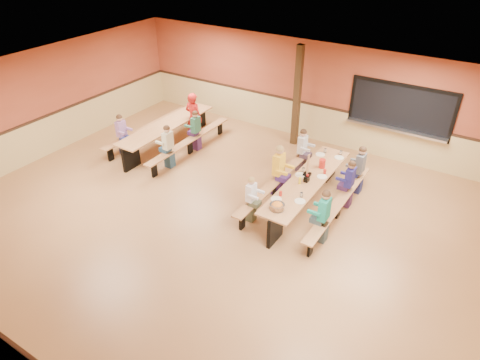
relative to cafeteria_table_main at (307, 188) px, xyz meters
The scene contains 23 objects.
ground 2.21m from the cafeteria_table_main, 134.76° to the right, with size 12.00×12.00×0.00m, color #915F37.
room_envelope 2.16m from the cafeteria_table_main, 134.76° to the right, with size 12.04×10.04×3.02m.
kitchen_pass_through 3.73m from the cafeteria_table_main, 72.44° to the left, with size 2.78×0.28×1.38m.
structural_post 3.48m from the cafeteria_table_main, 120.80° to the left, with size 0.18×0.18×3.00m, color #2F200F.
cafeteria_table_main is the anchor object (origin of this frame).
cafeteria_table_second 4.87m from the cafeteria_table_main, behind, with size 1.91×3.70×0.74m.
seated_child_white_left 1.44m from the cafeteria_table_main, 124.99° to the right, with size 0.33×0.27×1.14m, color white, non-canonical shape.
seated_adult_yellow 0.85m from the cafeteria_table_main, behind, with size 0.43×0.35×1.33m, color yellow, non-canonical shape.
seated_child_grey_left 1.69m from the cafeteria_table_main, 119.24° to the left, with size 0.38×0.31×1.22m, color silver, non-canonical shape.
seated_child_teal_right 1.29m from the cafeteria_table_main, 50.00° to the right, with size 0.39×0.32×1.25m, color #17846F, non-canonical shape.
seated_child_navy_right 0.99m from the cafeteria_table_main, 33.64° to the left, with size 0.37×0.30×1.21m, color navy, non-canonical shape.
seated_child_char_right 1.52m from the cafeteria_table_main, 57.15° to the left, with size 0.39×0.32×1.26m, color #54585E, non-canonical shape.
seated_child_purple_sec 5.66m from the cafeteria_table_main, behind, with size 0.36×0.30×1.20m, color #91639C, non-canonical shape.
seated_child_green_sec 4.12m from the cafeteria_table_main, 166.35° to the left, with size 0.37×0.30×1.20m, color #2D6A52, non-canonical shape.
seated_child_tan_sec 4.01m from the cafeteria_table_main, behind, with size 0.38×0.31×1.23m, color beige, non-canonical shape.
standing_woman 4.54m from the cafeteria_table_main, 163.07° to the left, with size 0.58×0.38×1.58m, color #AA1613.
punch_pitcher 0.78m from the cafeteria_table_main, 85.69° to the left, with size 0.16×0.16×0.22m, color red.
chip_bowl 1.44m from the cafeteria_table_main, 92.18° to the right, with size 0.32×0.32×0.15m, color orange, non-canonical shape.
napkin_dispenser 0.29m from the cafeteria_table_main, 84.21° to the right, with size 0.10×0.14×0.13m, color black.
condiment_mustard 0.40m from the cafeteria_table_main, 108.36° to the right, with size 0.06×0.06×0.17m, color yellow.
condiment_ketchup 0.30m from the cafeteria_table_main, 79.83° to the right, with size 0.06×0.06×0.17m, color #B2140F.
table_paddle 0.40m from the cafeteria_table_main, 117.65° to the left, with size 0.16×0.16×0.56m.
place_settings 0.27m from the cafeteria_table_main, 116.57° to the right, with size 0.65×3.30×0.11m, color beige, non-canonical shape.
Camera 1 is at (4.69, -6.46, 6.00)m, focal length 32.00 mm.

